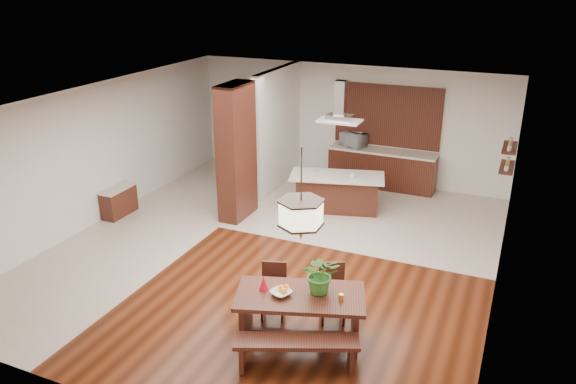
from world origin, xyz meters
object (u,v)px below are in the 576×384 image
at_px(dining_chair_left, 273,292).
at_px(kitchen_island, 337,192).
at_px(dining_chair_right, 333,294).
at_px(pendant_lantern, 301,196).
at_px(range_hood, 340,101).
at_px(microwave, 353,140).
at_px(island_cup, 353,176).
at_px(hallway_console, 119,202).
at_px(dining_bench, 296,354).
at_px(foliage_plant, 321,274).
at_px(dining_table, 300,306).
at_px(fruit_bowl, 281,293).

height_order(dining_chair_left, kitchen_island, dining_chair_left).
height_order(dining_chair_right, kitchen_island, dining_chair_right).
height_order(pendant_lantern, range_hood, same).
bearing_deg(microwave, range_hood, -60.76).
bearing_deg(kitchen_island, island_cup, -26.77).
height_order(hallway_console, dining_chair_right, dining_chair_right).
distance_m(dining_bench, foliage_plant, 1.13).
relative_size(dining_chair_right, microwave, 1.48).
xyz_separation_m(dining_chair_right, microwave, (-1.55, 5.94, 0.67)).
bearing_deg(dining_bench, kitchen_island, 103.20).
distance_m(dining_chair_left, foliage_plant, 1.06).
relative_size(dining_chair_left, kitchen_island, 0.39).
xyz_separation_m(pendant_lantern, kitchen_island, (-1.05, 4.74, -1.81)).
bearing_deg(dining_chair_left, island_cup, 73.44).
bearing_deg(dining_chair_right, pendant_lantern, -136.86).
xyz_separation_m(dining_table, range_hood, (-1.05, 4.74, 1.91)).
xyz_separation_m(pendant_lantern, range_hood, (-1.05, 4.74, 0.22)).
height_order(hallway_console, pendant_lantern, pendant_lantern).
height_order(hallway_console, foliage_plant, foliage_plant).
height_order(dining_table, fruit_bowl, fruit_bowl).
height_order(dining_chair_right, foliage_plant, foliage_plant).
distance_m(hallway_console, fruit_bowl, 5.79).
xyz_separation_m(dining_table, dining_bench, (0.20, -0.62, -0.32)).
height_order(dining_bench, dining_chair_right, dining_chair_right).
height_order(dining_table, dining_bench, dining_table).
distance_m(foliage_plant, kitchen_island, 4.79).
relative_size(hallway_console, range_hood, 0.98).
distance_m(kitchen_island, island_cup, 0.59).
bearing_deg(pendant_lantern, hallway_console, 154.11).
xyz_separation_m(dining_chair_right, kitchen_island, (-1.31, 4.08, -0.01)).
relative_size(dining_table, pendant_lantern, 1.52).
bearing_deg(pendant_lantern, island_cup, 98.45).
bearing_deg(dining_table, pendant_lantern, 0.00).
height_order(pendant_lantern, foliage_plant, pendant_lantern).
height_order(dining_table, range_hood, range_hood).
bearing_deg(kitchen_island, dining_chair_right, -87.00).
relative_size(dining_table, dining_chair_right, 2.24).
bearing_deg(hallway_console, kitchen_island, 26.69).
relative_size(fruit_bowl, range_hood, 0.31).
relative_size(dining_bench, microwave, 2.75).
height_order(dining_chair_left, fruit_bowl, dining_chair_left).
bearing_deg(dining_chair_right, dining_chair_left, 172.43).
relative_size(hallway_console, dining_chair_right, 0.99).
distance_m(dining_chair_left, pendant_lantern, 1.95).
relative_size(kitchen_island, range_hood, 2.44).
bearing_deg(kitchen_island, foliage_plant, -89.02).
height_order(fruit_bowl, island_cup, island_cup).
height_order(dining_table, kitchen_island, kitchen_island).
bearing_deg(kitchen_island, pendant_lantern, -92.29).
bearing_deg(island_cup, foliage_plant, -78.28).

